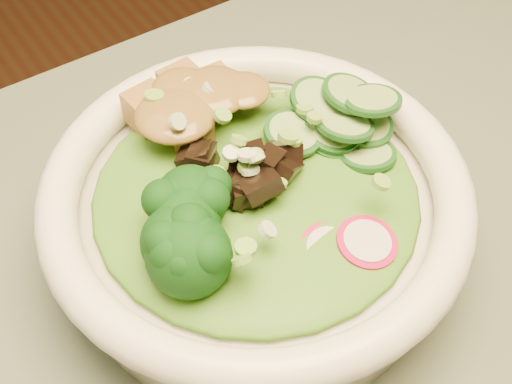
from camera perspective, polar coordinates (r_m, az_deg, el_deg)
salad_bowl at (r=0.44m, az=0.00°, el=-1.63°), size 0.26×0.26×0.07m
lettuce_bed at (r=0.42m, az=0.00°, el=0.09°), size 0.20×0.20×0.02m
broccoli_florets at (r=0.39m, az=-6.64°, el=-2.95°), size 0.09×0.08×0.04m
radish_slices at (r=0.39m, az=6.28°, el=-4.84°), size 0.11×0.06×0.02m
cucumber_slices at (r=0.45m, az=6.37°, el=4.86°), size 0.08×0.08×0.03m
mushroom_heap at (r=0.42m, az=-1.02°, el=2.20°), size 0.08×0.08×0.04m
tofu_cubes at (r=0.45m, az=-4.81°, el=5.68°), size 0.10×0.08×0.03m
peanut_sauce at (r=0.44m, az=-4.91°, el=6.85°), size 0.07×0.05×0.02m
scallion_garnish at (r=0.41m, az=0.00°, el=2.18°), size 0.19×0.19×0.02m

